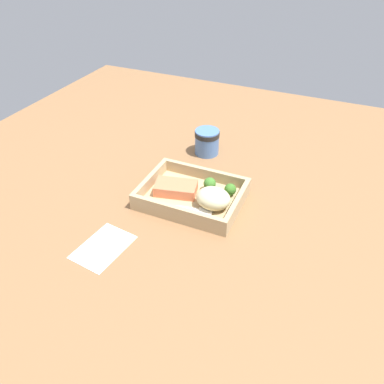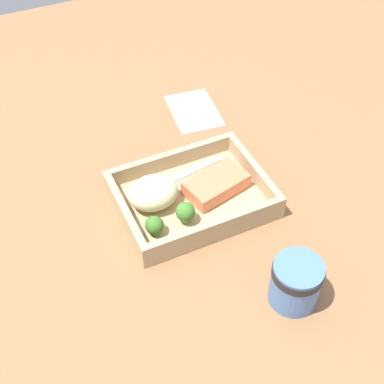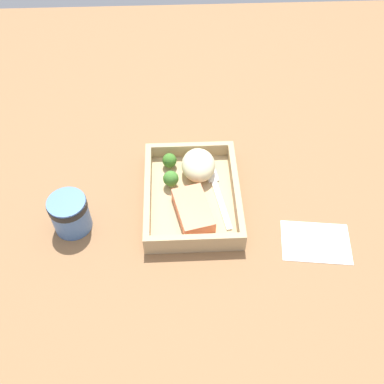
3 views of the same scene
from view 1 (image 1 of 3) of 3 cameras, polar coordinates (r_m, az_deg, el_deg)
name	(u,v)px [view 1 (image 1 of 3)]	position (r cm, az deg, el deg)	size (l,w,h in cm)	color
ground_plane	(192,204)	(96.03, 0.00, -1.76)	(160.00, 160.00, 2.00)	olive
takeout_tray	(192,199)	(95.04, 0.00, -1.01)	(25.01, 18.84, 1.20)	tan
tray_rim	(192,192)	(93.71, 0.00, 0.05)	(25.01, 18.84, 3.19)	tan
salmon_fillet	(176,188)	(95.49, -2.43, 0.63)	(10.53, 6.05, 2.71)	#E6774E
mashed_potatoes	(213,198)	(90.09, 3.26, -0.98)	(8.46, 6.99, 5.14)	beige
broccoli_floret_1	(230,190)	(94.53, 5.85, 0.36)	(3.04, 3.04, 3.40)	#7F9F51
broccoli_floret_2	(210,184)	(95.54, 2.72, 1.25)	(3.20, 3.20, 3.87)	#7B9A5C
fork	(184,209)	(90.66, -1.15, -2.54)	(15.85, 4.28, 0.44)	white
paper_cup	(207,141)	(112.76, 2.30, 7.82)	(7.37, 7.37, 7.59)	#4D76B7
receipt_slip	(103,247)	(85.16, -13.37, -8.14)	(9.07, 12.88, 0.24)	white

